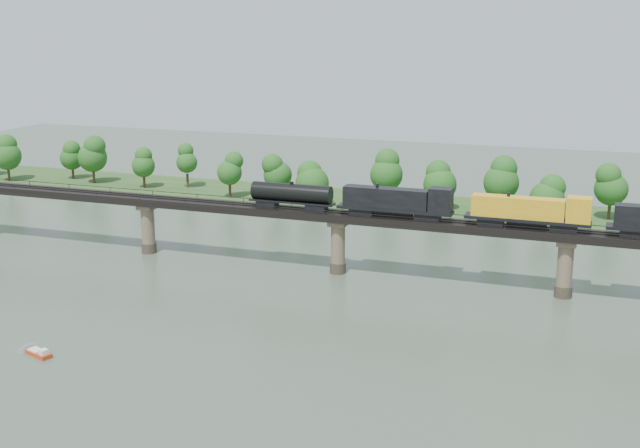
% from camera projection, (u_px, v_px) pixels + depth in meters
% --- Properties ---
extents(ground, '(400.00, 400.00, 0.00)m').
position_uv_depth(ground, '(275.00, 329.00, 120.76)').
color(ground, '#39493B').
rests_on(ground, ground).
extents(far_bank, '(300.00, 24.00, 1.60)m').
position_uv_depth(far_bank, '(408.00, 206.00, 198.20)').
color(far_bank, '#27471C').
rests_on(far_bank, ground).
extents(bridge, '(236.00, 30.00, 11.50)m').
position_uv_depth(bridge, '(338.00, 244.00, 146.83)').
color(bridge, '#473A2D').
rests_on(bridge, ground).
extents(bridge_superstructure, '(220.00, 4.90, 0.75)m').
position_uv_depth(bridge_superstructure, '(338.00, 211.00, 145.29)').
color(bridge_superstructure, black).
rests_on(bridge_superstructure, bridge).
extents(far_treeline, '(289.06, 17.54, 13.60)m').
position_uv_depth(far_treeline, '(372.00, 176.00, 194.84)').
color(far_treeline, '#382619').
rests_on(far_treeline, far_bank).
extents(freight_train, '(83.72, 3.26, 5.76)m').
position_uv_depth(freight_train, '(483.00, 208.00, 136.23)').
color(freight_train, black).
rests_on(freight_train, bridge).
extents(motorboat, '(4.68, 2.95, 1.23)m').
position_uv_depth(motorboat, '(39.00, 353.00, 111.04)').
color(motorboat, '#B23814').
rests_on(motorboat, ground).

